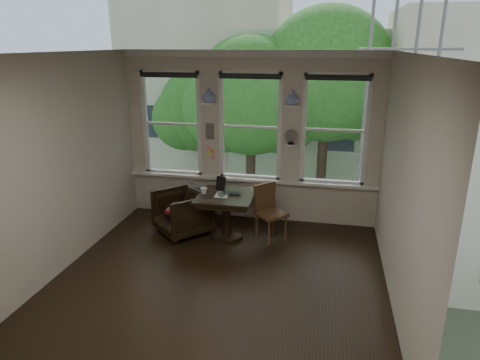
% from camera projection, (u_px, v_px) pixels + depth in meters
% --- Properties ---
extents(ground, '(4.50, 4.50, 0.00)m').
position_uv_depth(ground, '(220.00, 277.00, 5.96)').
color(ground, black).
rests_on(ground, ground).
extents(ceiling, '(4.50, 4.50, 0.00)m').
position_uv_depth(ceiling, '(217.00, 53.00, 5.03)').
color(ceiling, silver).
rests_on(ceiling, ground).
extents(wall_back, '(4.50, 0.00, 4.50)m').
position_uv_depth(wall_back, '(251.00, 138.00, 7.59)').
color(wall_back, beige).
rests_on(wall_back, ground).
extents(wall_front, '(4.50, 0.00, 4.50)m').
position_uv_depth(wall_front, '(147.00, 255.00, 3.40)').
color(wall_front, beige).
rests_on(wall_front, ground).
extents(wall_left, '(0.00, 4.50, 4.50)m').
position_uv_depth(wall_left, '(62.00, 164.00, 5.93)').
color(wall_left, beige).
rests_on(wall_left, ground).
extents(wall_right, '(0.00, 4.50, 4.50)m').
position_uv_depth(wall_right, '(403.00, 186.00, 5.05)').
color(wall_right, beige).
rests_on(wall_right, ground).
extents(window_left, '(1.10, 0.12, 1.90)m').
position_uv_depth(window_left, '(173.00, 124.00, 7.81)').
color(window_left, white).
rests_on(window_left, ground).
extents(window_center, '(1.10, 0.12, 1.90)m').
position_uv_depth(window_center, '(251.00, 127.00, 7.53)').
color(window_center, white).
rests_on(window_center, ground).
extents(window_right, '(1.10, 0.12, 1.90)m').
position_uv_depth(window_right, '(335.00, 130.00, 7.24)').
color(window_right, white).
rests_on(window_right, ground).
extents(shelf_left, '(0.26, 0.16, 0.03)m').
position_uv_depth(shelf_left, '(209.00, 103.00, 7.45)').
color(shelf_left, white).
rests_on(shelf_left, ground).
extents(shelf_right, '(0.26, 0.16, 0.03)m').
position_uv_depth(shelf_right, '(292.00, 106.00, 7.17)').
color(shelf_right, white).
rests_on(shelf_right, ground).
extents(intercom, '(0.14, 0.06, 0.28)m').
position_uv_depth(intercom, '(210.00, 131.00, 7.64)').
color(intercom, '#59544F').
rests_on(intercom, ground).
extents(sticky_notes, '(0.16, 0.01, 0.24)m').
position_uv_depth(sticky_notes, '(211.00, 150.00, 7.75)').
color(sticky_notes, pink).
rests_on(sticky_notes, ground).
extents(desk_fan, '(0.20, 0.20, 0.24)m').
position_uv_depth(desk_fan, '(291.00, 139.00, 7.33)').
color(desk_fan, '#59544F').
rests_on(desk_fan, ground).
extents(vase_left, '(0.24, 0.24, 0.25)m').
position_uv_depth(vase_left, '(209.00, 95.00, 7.41)').
color(vase_left, white).
rests_on(vase_left, shelf_left).
extents(vase_right, '(0.24, 0.24, 0.25)m').
position_uv_depth(vase_right, '(292.00, 97.00, 7.13)').
color(vase_right, white).
rests_on(vase_right, shelf_right).
extents(table, '(0.90, 0.90, 0.75)m').
position_uv_depth(table, '(226.00, 216.00, 7.07)').
color(table, black).
rests_on(table, ground).
extents(armchair_left, '(1.15, 1.15, 0.75)m').
position_uv_depth(armchair_left, '(182.00, 212.00, 7.22)').
color(armchair_left, black).
rests_on(armchair_left, ground).
extents(cushion_red, '(0.45, 0.45, 0.06)m').
position_uv_depth(cushion_red, '(182.00, 208.00, 7.19)').
color(cushion_red, maroon).
rests_on(cushion_red, armchair_left).
extents(side_chair_right, '(0.59, 0.59, 0.92)m').
position_uv_depth(side_chair_right, '(271.00, 214.00, 6.95)').
color(side_chair_right, '#4F331C').
rests_on(side_chair_right, ground).
extents(laptop, '(0.34, 0.22, 0.03)m').
position_uv_depth(laptop, '(231.00, 194.00, 6.95)').
color(laptop, black).
rests_on(laptop, table).
extents(mug, '(0.13, 0.13, 0.10)m').
position_uv_depth(mug, '(204.00, 191.00, 6.99)').
color(mug, white).
rests_on(mug, table).
extents(drinking_glass, '(0.12, 0.12, 0.09)m').
position_uv_depth(drinking_glass, '(222.00, 194.00, 6.85)').
color(drinking_glass, white).
rests_on(drinking_glass, table).
extents(tablet, '(0.17, 0.10, 0.22)m').
position_uv_depth(tablet, '(221.00, 183.00, 7.20)').
color(tablet, black).
rests_on(tablet, table).
extents(papers, '(0.23, 0.31, 0.00)m').
position_uv_depth(papers, '(222.00, 195.00, 6.95)').
color(papers, silver).
rests_on(papers, table).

